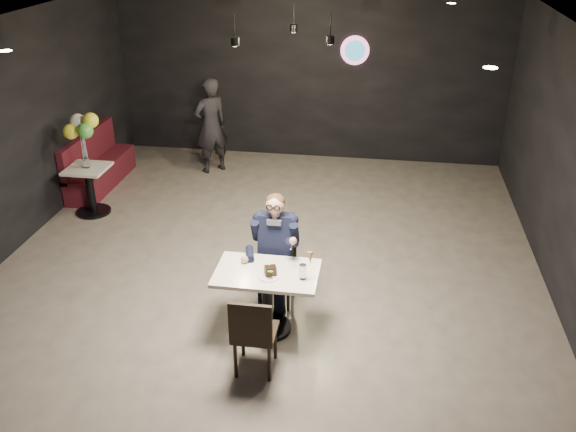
% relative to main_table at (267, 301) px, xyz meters
% --- Properties ---
extents(floor, '(9.00, 9.00, 0.00)m').
position_rel_main_table_xyz_m(floor, '(-0.24, 0.91, -0.38)').
color(floor, gray).
rests_on(floor, ground).
extents(wall_sign, '(0.50, 0.06, 0.50)m').
position_rel_main_table_xyz_m(wall_sign, '(0.56, 5.38, 1.62)').
color(wall_sign, pink).
rests_on(wall_sign, floor).
extents(pendant_lights, '(1.40, 1.20, 0.36)m').
position_rel_main_table_xyz_m(pendant_lights, '(-0.24, 2.91, 2.51)').
color(pendant_lights, black).
rests_on(pendant_lights, floor).
extents(main_table, '(1.10, 0.70, 0.75)m').
position_rel_main_table_xyz_m(main_table, '(0.00, 0.00, 0.00)').
color(main_table, white).
rests_on(main_table, floor).
extents(chair_far, '(0.42, 0.46, 0.92)m').
position_rel_main_table_xyz_m(chair_far, '(-0.00, 0.55, 0.09)').
color(chair_far, black).
rests_on(chair_far, floor).
extents(chair_near, '(0.42, 0.46, 0.92)m').
position_rel_main_table_xyz_m(chair_near, '(-0.00, -0.64, 0.09)').
color(chair_near, black).
rests_on(chair_near, floor).
extents(seated_man, '(0.60, 0.80, 1.44)m').
position_rel_main_table_xyz_m(seated_man, '(-0.00, 0.55, 0.34)').
color(seated_man, black).
rests_on(seated_man, floor).
extents(dessert_plate, '(0.23, 0.23, 0.01)m').
position_rel_main_table_xyz_m(dessert_plate, '(0.04, -0.10, 0.38)').
color(dessert_plate, white).
rests_on(dessert_plate, main_table).
extents(cake_slice, '(0.15, 0.13, 0.08)m').
position_rel_main_table_xyz_m(cake_slice, '(0.05, -0.07, 0.43)').
color(cake_slice, black).
rests_on(cake_slice, dessert_plate).
extents(mint_leaf, '(0.07, 0.04, 0.01)m').
position_rel_main_table_xyz_m(mint_leaf, '(0.06, -0.13, 0.47)').
color(mint_leaf, '#2C862B').
rests_on(mint_leaf, cake_slice).
extents(sundae_glass, '(0.07, 0.07, 0.17)m').
position_rel_main_table_xyz_m(sundae_glass, '(0.39, -0.08, 0.46)').
color(sundae_glass, silver).
rests_on(sundae_glass, main_table).
extents(wafer_cone, '(0.08, 0.08, 0.13)m').
position_rel_main_table_xyz_m(wafer_cone, '(0.47, -0.06, 0.62)').
color(wafer_cone, '#D9AC59').
rests_on(wafer_cone, sundae_glass).
extents(booth_bench, '(0.46, 1.83, 0.91)m').
position_rel_main_table_xyz_m(booth_bench, '(-3.49, 3.46, 0.08)').
color(booth_bench, '#4B101E').
rests_on(booth_bench, floor).
extents(side_table, '(0.59, 0.59, 0.74)m').
position_rel_main_table_xyz_m(side_table, '(-3.19, 2.46, -0.00)').
color(side_table, white).
rests_on(side_table, floor).
extents(balloon_vase, '(0.10, 0.10, 0.15)m').
position_rel_main_table_xyz_m(balloon_vase, '(-3.19, 2.46, 0.45)').
color(balloon_vase, silver).
rests_on(balloon_vase, side_table).
extents(balloon_bunch, '(0.42, 0.42, 0.69)m').
position_rel_main_table_xyz_m(balloon_bunch, '(-3.19, 2.46, 0.87)').
color(balloon_bunch, '#FFFC35').
rests_on(balloon_bunch, balloon_vase).
extents(passerby, '(0.72, 0.71, 1.67)m').
position_rel_main_table_xyz_m(passerby, '(-1.82, 4.40, 0.46)').
color(passerby, black).
rests_on(passerby, floor).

